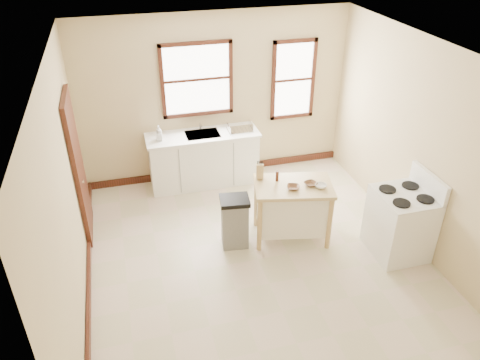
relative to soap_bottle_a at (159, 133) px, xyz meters
name	(u,v)px	position (x,y,z in m)	size (l,w,h in m)	color
floor	(258,259)	(1.00, -2.17, -1.04)	(5.00, 5.00, 0.00)	beige
ceiling	(263,56)	(1.00, -2.17, 1.76)	(5.00, 5.00, 0.00)	white
wall_back	(216,98)	(1.00, 0.33, 0.36)	(4.50, 0.04, 2.80)	#D2BE8A
wall_left	(66,197)	(-1.25, -2.17, 0.36)	(0.04, 5.00, 2.80)	#D2BE8A
wall_right	(423,148)	(3.25, -2.17, 0.36)	(0.04, 5.00, 2.80)	#D2BE8A
window_main	(197,80)	(0.70, 0.31, 0.71)	(1.17, 0.06, 1.22)	#33190E
window_side	(293,80)	(2.35, 0.31, 0.56)	(0.77, 0.06, 1.37)	#33190E
door_left	(78,168)	(-1.21, -0.87, 0.01)	(0.06, 0.90, 2.10)	#33190E
baseboard_back	(218,169)	(1.00, 0.30, -0.98)	(4.50, 0.04, 0.12)	#33190E
baseboard_left	(89,286)	(-1.22, -2.17, -0.98)	(0.04, 5.00, 0.12)	#33190E
sink_counter	(204,159)	(0.70, 0.03, -0.58)	(1.86, 0.62, 0.92)	white
faucet	(200,124)	(0.70, 0.21, -0.01)	(0.03, 0.03, 0.22)	silver
soap_bottle_a	(159,133)	(0.00, 0.00, 0.00)	(0.09, 0.09, 0.24)	#B2B2B2
soap_bottle_b	(159,135)	(0.00, -0.02, -0.03)	(0.08, 0.09, 0.19)	#B2B2B2
dish_rack	(240,127)	(1.33, 0.02, -0.07)	(0.41, 0.31, 0.10)	silver
kitchen_island	(292,211)	(1.61, -1.79, -0.61)	(1.06, 0.68, 0.87)	tan
knife_block	(260,172)	(1.22, -1.49, -0.07)	(0.10, 0.10, 0.20)	tan
pepper_grinder	(277,176)	(1.43, -1.62, -0.10)	(0.04, 0.04, 0.15)	#472213
bowl_a	(293,187)	(1.57, -1.88, -0.15)	(0.17, 0.17, 0.04)	brown
bowl_b	(311,184)	(1.83, -1.85, -0.15)	(0.17, 0.17, 0.04)	brown
bowl_c	(321,186)	(1.94, -1.95, -0.15)	(0.16, 0.16, 0.05)	white
trash_bin	(235,222)	(0.78, -1.76, -0.66)	(0.39, 0.33, 0.77)	gray
gas_stove	(402,215)	(2.90, -2.48, -0.44)	(0.74, 0.75, 1.19)	white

